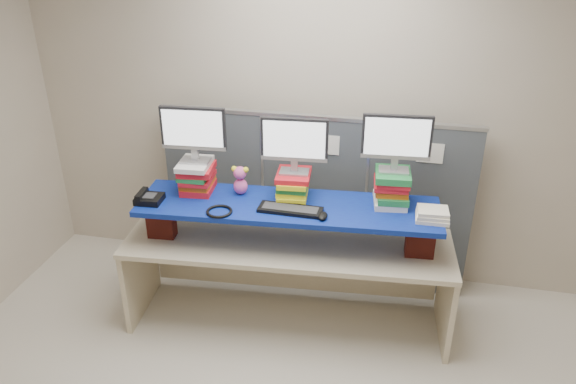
% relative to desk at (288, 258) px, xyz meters
% --- Properties ---
extents(room, '(5.00, 4.00, 2.80)m').
position_rel_desk_xyz_m(room, '(0.09, -1.15, 0.81)').
color(room, '#C0B29E').
rests_on(room, ground).
extents(cubicle_partition, '(2.60, 0.06, 1.53)m').
position_rel_desk_xyz_m(cubicle_partition, '(0.08, 0.63, 0.17)').
color(cubicle_partition, '#3D4248').
rests_on(cubicle_partition, ground).
extents(desk, '(2.49, 0.89, 0.74)m').
position_rel_desk_xyz_m(desk, '(0.00, 0.00, 0.00)').
color(desk, beige).
rests_on(desk, ground).
extents(brick_pier_left, '(0.21, 0.12, 0.28)m').
position_rel_desk_xyz_m(brick_pier_left, '(-0.95, -0.12, 0.29)').
color(brick_pier_left, maroon).
rests_on(brick_pier_left, desk).
extents(brick_pier_right, '(0.21, 0.12, 0.28)m').
position_rel_desk_xyz_m(brick_pier_right, '(0.96, 0.02, 0.29)').
color(brick_pier_right, maroon).
rests_on(brick_pier_right, desk).
extents(blue_board, '(2.22, 0.71, 0.04)m').
position_rel_desk_xyz_m(blue_board, '(0.00, 0.00, 0.45)').
color(blue_board, navy).
rests_on(blue_board, brick_pier_left).
extents(book_stack_left, '(0.27, 0.32, 0.25)m').
position_rel_desk_xyz_m(book_stack_left, '(-0.71, 0.07, 0.59)').
color(book_stack_left, red).
rests_on(book_stack_left, blue_board).
extents(book_stack_center, '(0.27, 0.31, 0.20)m').
position_rel_desk_xyz_m(book_stack_center, '(0.01, 0.12, 0.57)').
color(book_stack_center, yellow).
rests_on(book_stack_center, blue_board).
extents(book_stack_right, '(0.27, 0.31, 0.26)m').
position_rel_desk_xyz_m(book_stack_right, '(0.72, 0.17, 0.60)').
color(book_stack_right, silver).
rests_on(book_stack_right, blue_board).
extents(monitor_left, '(0.48, 0.15, 0.42)m').
position_rel_desk_xyz_m(monitor_left, '(-0.71, 0.07, 0.95)').
color(monitor_left, '#A1A0A5').
rests_on(monitor_left, book_stack_left).
extents(monitor_center, '(0.48, 0.15, 0.42)m').
position_rel_desk_xyz_m(monitor_center, '(0.02, 0.12, 0.90)').
color(monitor_center, '#A1A0A5').
rests_on(monitor_center, book_stack_center).
extents(monitor_right, '(0.48, 0.15, 0.42)m').
position_rel_desk_xyz_m(monitor_right, '(0.73, 0.17, 0.96)').
color(monitor_right, '#A1A0A5').
rests_on(monitor_right, book_stack_right).
extents(keyboard, '(0.46, 0.16, 0.03)m').
position_rel_desk_xyz_m(keyboard, '(0.04, -0.10, 0.48)').
color(keyboard, black).
rests_on(keyboard, blue_board).
extents(mouse, '(0.06, 0.12, 0.04)m').
position_rel_desk_xyz_m(mouse, '(0.28, -0.15, 0.48)').
color(mouse, black).
rests_on(mouse, blue_board).
extents(desk_phone, '(0.20, 0.18, 0.08)m').
position_rel_desk_xyz_m(desk_phone, '(-1.00, -0.17, 0.49)').
color(desk_phone, black).
rests_on(desk_phone, blue_board).
extents(headset, '(0.24, 0.24, 0.02)m').
position_rel_desk_xyz_m(headset, '(-0.45, -0.22, 0.48)').
color(headset, black).
rests_on(headset, blue_board).
extents(plush_toy, '(0.13, 0.10, 0.22)m').
position_rel_desk_xyz_m(plush_toy, '(-0.38, 0.09, 0.58)').
color(plush_toy, '#E657A4').
rests_on(plush_toy, blue_board).
extents(binder_stack, '(0.23, 0.19, 0.08)m').
position_rel_desk_xyz_m(binder_stack, '(1.02, -0.01, 0.50)').
color(binder_stack, white).
rests_on(binder_stack, blue_board).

